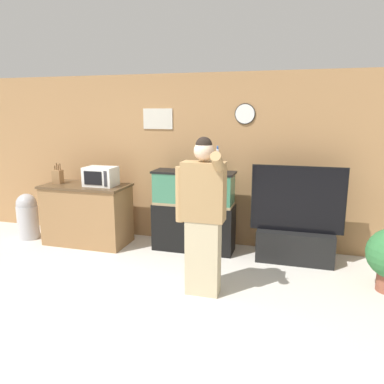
{
  "coord_description": "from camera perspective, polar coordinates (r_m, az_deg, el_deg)",
  "views": [
    {
      "loc": [
        1.77,
        -2.93,
        2.04
      ],
      "look_at": [
        0.51,
        1.48,
        1.05
      ],
      "focal_mm": 35.0,
      "sensor_mm": 36.0,
      "label": 1
    }
  ],
  "objects": [
    {
      "name": "ground_plane",
      "position": [
        3.99,
        -13.76,
        -18.99
      ],
      "size": [
        18.0,
        18.0,
        0.0
      ],
      "primitive_type": "plane",
      "color": "beige"
    },
    {
      "name": "aquarium_on_stand",
      "position": [
        5.53,
        0.26,
        -2.93
      ],
      "size": [
        1.2,
        0.41,
        1.2
      ],
      "color": "black",
      "rests_on": "ground_plane"
    },
    {
      "name": "counter_island",
      "position": [
        6.09,
        -15.65,
        -3.24
      ],
      "size": [
        1.32,
        0.68,
        0.94
      ],
      "color": "olive",
      "rests_on": "ground_plane"
    },
    {
      "name": "person_standing",
      "position": [
        4.12,
        1.61,
        -3.5
      ],
      "size": [
        0.56,
        0.42,
        1.78
      ],
      "color": "#BCAD89",
      "rests_on": "ground_plane"
    },
    {
      "name": "microwave",
      "position": [
        5.82,
        -13.74,
        2.33
      ],
      "size": [
        0.47,
        0.34,
        0.29
      ],
      "color": "white",
      "rests_on": "counter_island"
    },
    {
      "name": "knife_block",
      "position": [
        6.22,
        -19.77,
        2.27
      ],
      "size": [
        0.14,
        0.12,
        0.31
      ],
      "color": "olive",
      "rests_on": "counter_island"
    },
    {
      "name": "wall_back_paneled",
      "position": [
        5.89,
        -1.66,
        4.98
      ],
      "size": [
        10.0,
        0.08,
        2.6
      ],
      "color": "#A87A4C",
      "rests_on": "ground_plane"
    },
    {
      "name": "trash_bin",
      "position": [
        6.65,
        -23.78,
        -3.33
      ],
      "size": [
        0.33,
        0.33,
        0.74
      ],
      "color": "#B7B7BC",
      "rests_on": "ground_plane"
    },
    {
      "name": "tv_on_stand",
      "position": [
        5.35,
        15.47,
        -6.25
      ],
      "size": [
        1.25,
        0.4,
        1.33
      ],
      "color": "black",
      "rests_on": "ground_plane"
    }
  ]
}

